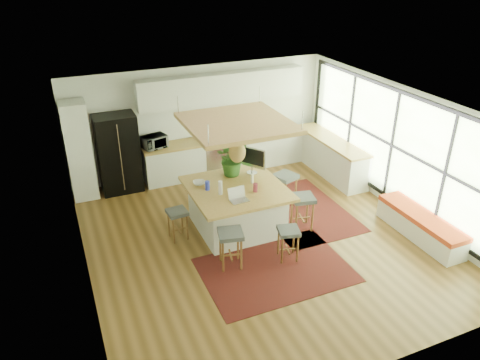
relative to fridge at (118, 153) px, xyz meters
name	(u,v)px	position (x,y,z in m)	size (l,w,h in m)	color
floor	(259,238)	(2.11, -3.20, -0.93)	(7.00, 7.00, 0.00)	#553A18
ceiling	(262,107)	(2.11, -3.20, 1.78)	(7.00, 7.00, 0.00)	white
wall_back	(200,120)	(2.11, 0.30, 0.42)	(6.50, 6.50, 0.00)	silver
wall_front	(382,293)	(2.11, -6.70, 0.42)	(6.50, 6.50, 0.00)	silver
wall_left	(78,212)	(-1.14, -3.20, 0.42)	(7.00, 7.00, 0.00)	silver
wall_right	(400,150)	(5.36, -3.20, 0.42)	(7.00, 7.00, 0.00)	silver
window_wall	(399,148)	(5.33, -3.20, 0.47)	(0.10, 6.20, 2.60)	black
pantry	(79,151)	(-0.84, -0.02, 0.20)	(0.55, 0.60, 2.25)	silver
back_counter_base	(226,155)	(2.66, -0.02, -0.49)	(4.20, 0.60, 0.88)	silver
back_counter_top	(226,138)	(2.66, -0.02, -0.03)	(4.24, 0.64, 0.05)	olive
backsplash	(221,117)	(2.66, 0.28, 0.43)	(4.20, 0.02, 0.80)	white
upper_cabinets	(223,88)	(2.66, 0.12, 1.22)	(4.20, 0.34, 0.70)	silver
range	(217,154)	(2.41, -0.02, -0.43)	(0.76, 0.62, 1.00)	#A5A5AA
right_counter_base	(330,157)	(5.04, -1.20, -0.49)	(0.60, 2.50, 0.88)	silver
right_counter_top	(332,140)	(5.04, -1.20, -0.03)	(0.64, 2.54, 0.05)	olive
window_bench	(420,226)	(5.06, -4.40, -0.68)	(0.52, 2.00, 0.50)	silver
ceiling_panel	(237,137)	(1.81, -2.80, 1.12)	(1.86, 1.86, 0.80)	olive
rug_near	(276,270)	(1.95, -4.25, -0.92)	(2.60, 1.80, 0.01)	black
rug_right	(301,210)	(3.42, -2.60, -0.92)	(1.80, 2.60, 0.01)	black
fridge	(118,153)	(0.00, 0.00, 0.00)	(0.92, 0.72, 1.85)	black
island	(236,208)	(1.85, -2.66, -0.46)	(1.85, 1.85, 0.93)	olive
stool_near_left	(231,249)	(1.26, -3.80, -0.57)	(0.43, 0.43, 0.72)	#404446
stool_near_right	(288,242)	(2.31, -4.01, -0.57)	(0.38, 0.38, 0.64)	#404446
stool_right_front	(302,213)	(3.07, -3.20, -0.57)	(0.44, 0.44, 0.74)	#404446
stool_right_back	(285,191)	(3.20, -2.22, -0.57)	(0.44, 0.44, 0.75)	#404446
stool_left_side	(178,223)	(0.65, -2.57, -0.57)	(0.37, 0.37, 0.63)	#404446
laptop	(239,195)	(1.69, -3.19, 0.12)	(0.34, 0.36, 0.25)	#A5A5AA
monitor	(252,162)	(2.40, -2.19, 0.26)	(0.63, 0.23, 0.59)	#A5A5AA
microwave	(154,140)	(0.86, -0.02, 0.19)	(0.55, 0.30, 0.37)	#A5A5AA
island_plant	(232,162)	(2.00, -2.08, 0.29)	(0.67, 0.74, 0.58)	#1E4C19
island_bowl	(199,183)	(1.22, -2.25, 0.03)	(0.24, 0.24, 0.06)	white
island_bottle_0	(208,186)	(1.30, -2.56, 0.10)	(0.07, 0.07, 0.19)	blue
island_bottle_1	(220,190)	(1.45, -2.81, 0.10)	(0.07, 0.07, 0.19)	white
island_bottle_2	(254,187)	(2.10, -2.96, 0.10)	(0.07, 0.07, 0.19)	#903043
island_bottle_3	(252,179)	(2.20, -2.61, 0.10)	(0.07, 0.07, 0.19)	white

